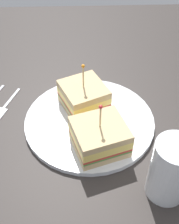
{
  "coord_description": "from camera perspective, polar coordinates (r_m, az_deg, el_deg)",
  "views": [
    {
      "loc": [
        41.39,
        -1.58,
        42.7
      ],
      "look_at": [
        0.0,
        0.0,
        3.02
      ],
      "focal_mm": 46.12,
      "sensor_mm": 36.0,
      "label": 1
    }
  ],
  "objects": [
    {
      "name": "drink_glass",
      "position": [
        0.47,
        15.63,
        -11.52
      ],
      "size": [
        6.56,
        6.56,
        11.27
      ],
      "color": "#B74C33",
      "rests_on": "ground_plane"
    },
    {
      "name": "sandwich_half_front",
      "position": [
        0.6,
        -1.17,
        3.13
      ],
      "size": [
        11.44,
        11.24,
        10.59
      ],
      "color": "tan",
      "rests_on": "plate"
    },
    {
      "name": "ground_plane",
      "position": [
        0.6,
        0.0,
        -2.76
      ],
      "size": [
        114.03,
        114.03,
        2.0
      ],
      "primitive_type": "cube",
      "color": "#2D2826"
    },
    {
      "name": "sandwich_half_back",
      "position": [
        0.52,
        2.03,
        -4.91
      ],
      "size": [
        10.97,
        11.35,
        10.35
      ],
      "color": "tan",
      "rests_on": "plate"
    },
    {
      "name": "fork",
      "position": [
        0.65,
        -16.85,
        0.58
      ],
      "size": [
        11.64,
        5.32,
        0.35
      ],
      "color": "silver",
      "rests_on": "ground_plane"
    },
    {
      "name": "plate",
      "position": [
        0.59,
        0.0,
        -1.76
      ],
      "size": [
        26.42,
        26.42,
        1.02
      ],
      "primitive_type": "cylinder",
      "color": "white",
      "rests_on": "ground_plane"
    }
  ]
}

